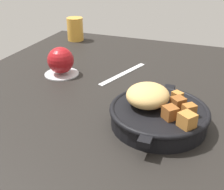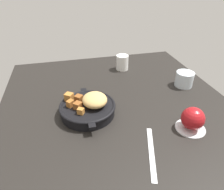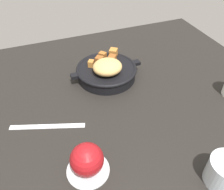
% 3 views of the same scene
% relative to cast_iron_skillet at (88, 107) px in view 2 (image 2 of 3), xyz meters
% --- Properties ---
extents(ground_plane, '(1.18, 0.95, 0.02)m').
position_rel_cast_iron_skillet_xyz_m(ground_plane, '(0.04, 0.12, -0.04)').
color(ground_plane, black).
extents(cast_iron_skillet, '(0.26, 0.22, 0.09)m').
position_rel_cast_iron_skillet_xyz_m(cast_iron_skillet, '(0.00, 0.00, 0.00)').
color(cast_iron_skillet, black).
rests_on(cast_iron_skillet, ground_plane).
extents(saucer_plate, '(0.10, 0.10, 0.01)m').
position_rel_cast_iron_skillet_xyz_m(saucer_plate, '(0.17, 0.34, -0.03)').
color(saucer_plate, '#B7BABF').
rests_on(saucer_plate, ground_plane).
extents(red_apple, '(0.08, 0.08, 0.08)m').
position_rel_cast_iron_skillet_xyz_m(red_apple, '(0.17, 0.34, 0.01)').
color(red_apple, maroon).
rests_on(red_apple, saucer_plate).
extents(butter_knife, '(0.21, 0.08, 0.00)m').
position_rel_cast_iron_skillet_xyz_m(butter_knife, '(0.24, 0.16, -0.03)').
color(butter_knife, silver).
rests_on(butter_knife, ground_plane).
extents(white_creamer_pitcher, '(0.07, 0.07, 0.08)m').
position_rel_cast_iron_skillet_xyz_m(white_creamer_pitcher, '(-0.36, 0.24, 0.01)').
color(white_creamer_pitcher, white).
rests_on(white_creamer_pitcher, ground_plane).
extents(water_glass_short, '(0.08, 0.08, 0.07)m').
position_rel_cast_iron_skillet_xyz_m(water_glass_short, '(-0.11, 0.47, 0.00)').
color(water_glass_short, silver).
rests_on(water_glass_short, ground_plane).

